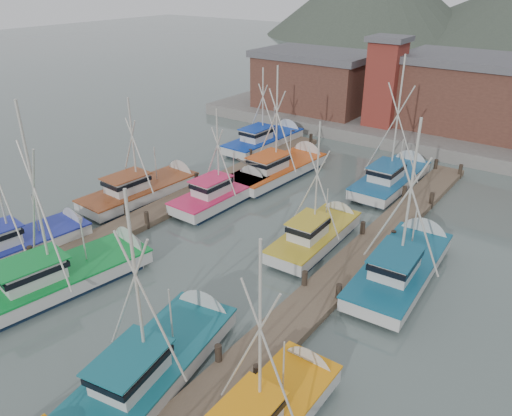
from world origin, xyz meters
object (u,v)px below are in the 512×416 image
Objects in this scene: boat_12 at (282,168)px; boat_4 at (68,274)px; lookout_tower at (385,81)px; boat_8 at (226,192)px.

boat_4 is at bearing -87.91° from boat_12.
lookout_tower is 15.93m from boat_12.
boat_4 is at bearing -87.87° from boat_8.
lookout_tower is 0.76× the size of boat_4.
lookout_tower is at bearing 94.98° from boat_4.
boat_8 is at bearing 99.42° from boat_4.
boat_4 is at bearing -94.09° from lookout_tower.
lookout_tower reaches higher than boat_12.
lookout_tower is at bearing 85.84° from boat_12.
boat_4 reaches higher than boat_8.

